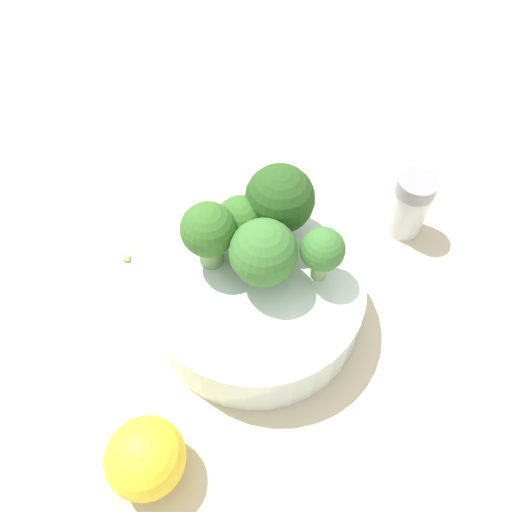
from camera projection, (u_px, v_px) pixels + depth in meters
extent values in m
plane|color=beige|center=(256.00, 312.00, 0.43)|extent=(3.00, 3.00, 0.00)
cylinder|color=silver|center=(256.00, 297.00, 0.41)|extent=(0.17, 0.17, 0.05)
cylinder|color=#8EB770|center=(264.00, 272.00, 0.38)|extent=(0.02, 0.02, 0.03)
sphere|color=#3D7533|center=(264.00, 255.00, 0.36)|extent=(0.05, 0.05, 0.05)
cylinder|color=#7A9E5B|center=(279.00, 219.00, 0.41)|extent=(0.02, 0.02, 0.03)
sphere|color=#28511E|center=(280.00, 199.00, 0.39)|extent=(0.06, 0.06, 0.06)
cylinder|color=#8EB770|center=(320.00, 265.00, 0.39)|extent=(0.02, 0.02, 0.03)
sphere|color=#3D7533|center=(323.00, 249.00, 0.37)|extent=(0.03, 0.03, 0.03)
cylinder|color=#7A9E5B|center=(211.00, 248.00, 0.39)|extent=(0.03, 0.03, 0.03)
sphere|color=#386B28|center=(208.00, 230.00, 0.37)|extent=(0.04, 0.04, 0.04)
cylinder|color=#7A9E5B|center=(244.00, 234.00, 0.41)|extent=(0.02, 0.02, 0.02)
sphere|color=#386B28|center=(244.00, 219.00, 0.39)|extent=(0.04, 0.04, 0.04)
cylinder|color=silver|center=(408.00, 211.00, 0.47)|extent=(0.03, 0.03, 0.05)
cylinder|color=gray|center=(417.00, 187.00, 0.44)|extent=(0.04, 0.04, 0.01)
sphere|color=yellow|center=(145.00, 458.00, 0.33)|extent=(0.06, 0.06, 0.06)
cube|color=#AD7F4C|center=(319.00, 228.00, 0.48)|extent=(0.01, 0.01, 0.01)
cube|color=tan|center=(348.00, 248.00, 0.47)|extent=(0.01, 0.01, 0.01)
cube|color=tan|center=(313.00, 231.00, 0.48)|extent=(0.01, 0.01, 0.01)
cube|color=tan|center=(127.00, 257.00, 0.46)|extent=(0.01, 0.01, 0.01)
cube|color=#AD7F4C|center=(211.00, 225.00, 0.49)|extent=(0.01, 0.01, 0.01)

